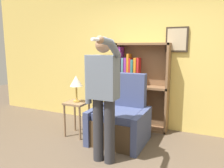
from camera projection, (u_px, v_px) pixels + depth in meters
wall_back at (152, 58)px, 4.26m from camera, size 8.00×0.11×2.80m
bookcase at (136, 88)px, 4.32m from camera, size 1.03×0.28×1.68m
armchair at (120, 120)px, 3.74m from camera, size 0.91×0.83×1.15m
person_standing at (103, 93)px, 2.95m from camera, size 0.54×0.78×1.74m
side_table at (77, 109)px, 3.96m from camera, size 0.38×0.38×0.63m
table_lamp at (76, 82)px, 3.88m from camera, size 0.23×0.23×0.48m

